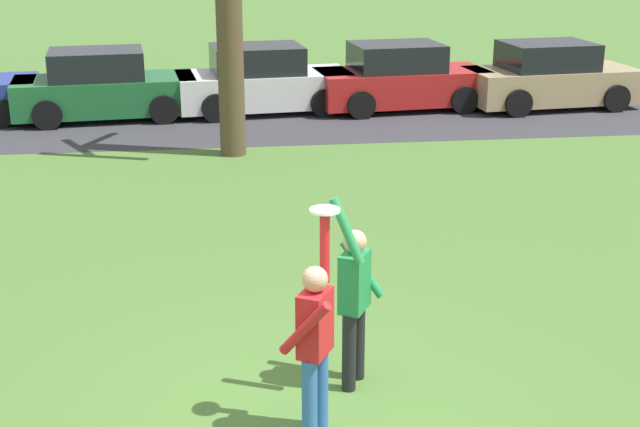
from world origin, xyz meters
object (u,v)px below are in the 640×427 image
parked_car_green (103,87)px  bare_tree_tall (226,4)px  parked_car_tan (550,78)px  person_catcher (315,337)px  parked_car_white (262,82)px  parked_car_red (400,79)px  person_defender (354,295)px  frisbee_disc (325,210)px

parked_car_green → bare_tree_tall: size_ratio=0.74×
bare_tree_tall → parked_car_tan: bearing=24.5°
person_catcher → bare_tree_tall: 10.35m
person_catcher → parked_car_tan: size_ratio=0.49×
bare_tree_tall → parked_car_green: bearing=127.5°
parked_car_white → bare_tree_tall: bare_tree_tall is taller
parked_car_green → parked_car_red: same height
person_defender → parked_car_tan: bearing=-178.9°
parked_car_red → bare_tree_tall: 6.15m
person_defender → parked_car_tan: person_defender is taller
frisbee_disc → parked_car_red: size_ratio=0.06×
person_defender → person_catcher: bearing=-0.0°
parked_car_white → parked_car_tan: (7.03, -0.33, 0.00)m
person_catcher → person_defender: size_ratio=1.02×
person_catcher → parked_car_white: (0.43, 14.09, -0.25)m
person_defender → parked_car_green: 13.49m
parked_car_green → parked_car_red: 7.05m
frisbee_disc → parked_car_tan: size_ratio=0.06×
parked_car_tan → bare_tree_tall: bare_tree_tall is taller
person_catcher → person_defender: 1.00m
person_catcher → parked_car_red: size_ratio=0.49×
parked_car_green → parked_car_tan: (10.73, -0.07, 0.00)m
person_defender → bare_tree_tall: 9.54m
parked_car_tan → bare_tree_tall: (-7.92, -3.60, 2.20)m
person_catcher → parked_car_tan: person_catcher is taller
parked_car_green → parked_car_white: (3.70, 0.26, 0.00)m
parked_car_red → person_defender: bearing=-109.9°
parked_car_white → parked_car_red: (3.35, -0.06, 0.00)m
parked_car_tan → parked_car_red: bearing=169.9°
person_defender → parked_car_white: person_defender is taller
frisbee_disc → parked_car_white: bearing=88.7°
parked_car_red → parked_car_green: bearing=175.8°
parked_car_red → bare_tree_tall: bare_tree_tall is taller
parked_car_green → parked_car_white: bearing=-1.8°
parked_car_red → parked_car_tan: (3.68, -0.27, 0.00)m
person_catcher → person_defender: (0.49, 0.87, -0.00)m
frisbee_disc → bare_tree_tall: 10.01m
frisbee_disc → person_catcher: bearing=-119.5°
parked_car_tan → frisbee_disc: bearing=-124.3°
frisbee_disc → parked_car_tan: (7.35, 13.56, -1.37)m
person_defender → bare_tree_tall: (-0.94, 9.29, 1.95)m
parked_car_white → parked_car_red: 3.35m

